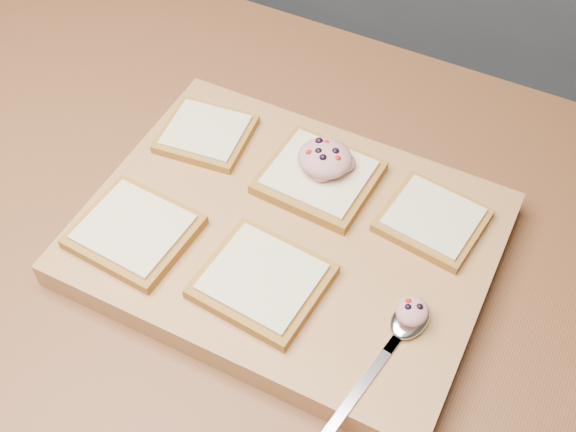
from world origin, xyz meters
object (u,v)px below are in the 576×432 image
at_px(bread_far_center, 319,177).
at_px(tuna_salad_dollop, 325,158).
at_px(cutting_board, 288,238).
at_px(spoon, 403,328).

relative_size(bread_far_center, tuna_salad_dollop, 2.05).
relative_size(cutting_board, spoon, 2.52).
distance_m(tuna_salad_dollop, spoon, 0.23).
bearing_deg(tuna_salad_dollop, spoon, -43.69).
height_order(cutting_board, tuna_salad_dollop, tuna_salad_dollop).
bearing_deg(bread_far_center, cutting_board, -90.67).
distance_m(cutting_board, spoon, 0.18).
distance_m(cutting_board, tuna_salad_dollop, 0.11).
xyz_separation_m(cutting_board, spoon, (0.17, -0.07, 0.02)).
relative_size(bread_far_center, spoon, 0.74).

